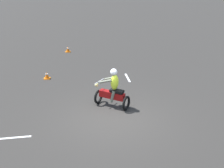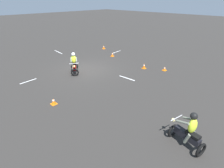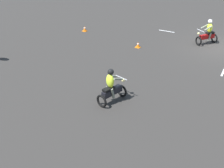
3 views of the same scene
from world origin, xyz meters
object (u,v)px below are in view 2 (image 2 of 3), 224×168
at_px(traffic_cone_near_left, 112,54).
at_px(traffic_cone_far_right, 165,69).
at_px(motorcycle_rider_foreground, 74,64).
at_px(traffic_cone_mid_left, 144,66).
at_px(traffic_cone_mid_center, 54,102).
at_px(traffic_cone_near_right, 104,47).
at_px(motorcycle_rider_background, 189,132).

distance_m(traffic_cone_near_left, traffic_cone_far_right, 5.81).
height_order(motorcycle_rider_foreground, traffic_cone_near_left, motorcycle_rider_foreground).
relative_size(motorcycle_rider_foreground, traffic_cone_mid_left, 3.82).
bearing_deg(traffic_cone_near_left, traffic_cone_mid_center, 24.01).
bearing_deg(traffic_cone_mid_center, traffic_cone_near_right, -146.66).
height_order(traffic_cone_near_left, traffic_cone_mid_left, traffic_cone_mid_left).
bearing_deg(traffic_cone_near_right, traffic_cone_far_right, 82.54).
bearing_deg(traffic_cone_mid_left, motorcycle_rider_foreground, -36.46).
height_order(motorcycle_rider_background, traffic_cone_mid_left, motorcycle_rider_background).
height_order(traffic_cone_near_left, traffic_cone_far_right, traffic_cone_near_left).
bearing_deg(traffic_cone_mid_left, motorcycle_rider_background, 46.18).
bearing_deg(traffic_cone_mid_center, traffic_cone_mid_left, 177.11).
distance_m(traffic_cone_near_left, traffic_cone_near_right, 3.09).
xyz_separation_m(motorcycle_rider_foreground, traffic_cone_mid_left, (-4.66, 3.44, -0.52)).
relative_size(motorcycle_rider_background, traffic_cone_mid_center, 4.52).
height_order(traffic_cone_near_left, traffic_cone_mid_center, traffic_cone_near_left).
xyz_separation_m(motorcycle_rider_background, traffic_cone_far_right, (-6.83, -4.79, -0.57)).
bearing_deg(traffic_cone_far_right, traffic_cone_mid_center, -11.87).
bearing_deg(motorcycle_rider_foreground, traffic_cone_near_left, -136.55).
bearing_deg(traffic_cone_far_right, traffic_cone_near_right, -97.46).
bearing_deg(motorcycle_rider_background, traffic_cone_mid_left, 58.32).
xyz_separation_m(motorcycle_rider_background, traffic_cone_mid_left, (-6.02, -6.27, -0.52)).
xyz_separation_m(motorcycle_rider_background, traffic_cone_near_right, (-7.96, -13.37, -0.52)).
xyz_separation_m(motorcycle_rider_foreground, motorcycle_rider_background, (1.36, 9.72, 0.00)).
height_order(motorcycle_rider_foreground, traffic_cone_near_right, motorcycle_rider_foreground).
bearing_deg(traffic_cone_near_right, motorcycle_rider_background, 59.23).
distance_m(traffic_cone_mid_left, traffic_cone_far_right, 1.69).
relative_size(motorcycle_rider_foreground, motorcycle_rider_background, 1.00).
distance_m(motorcycle_rider_foreground, traffic_cone_mid_center, 4.70).
distance_m(motorcycle_rider_background, traffic_cone_mid_left, 8.71).
xyz_separation_m(motorcycle_rider_foreground, traffic_cone_near_right, (-6.60, -3.65, -0.52)).
xyz_separation_m(traffic_cone_mid_center, traffic_cone_mid_left, (-8.21, 0.42, 0.03)).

